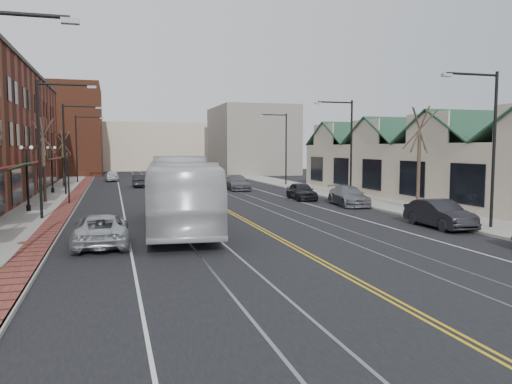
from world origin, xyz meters
TOP-DOWN VIEW (x-y plane):
  - ground at (0.00, 0.00)m, footprint 160.00×160.00m
  - sidewalk_left at (-12.00, 20.00)m, footprint 4.00×120.00m
  - sidewalk_right at (12.00, 20.00)m, footprint 4.00×120.00m
  - building_right at (18.00, 20.00)m, footprint 8.00×36.00m
  - backdrop_left at (-16.00, 70.00)m, footprint 14.00×18.00m
  - backdrop_mid at (0.00, 85.00)m, footprint 22.00×14.00m
  - backdrop_right at (15.00, 65.00)m, footprint 12.00×16.00m
  - streetlight_l_1 at (-11.05, 16.00)m, footprint 3.33×0.25m
  - streetlight_l_2 at (-11.05, 32.00)m, footprint 3.33×0.25m
  - streetlight_l_3 at (-11.05, 48.00)m, footprint 3.33×0.25m
  - streetlight_r_0 at (11.05, 6.00)m, footprint 3.33×0.25m
  - streetlight_r_1 at (11.05, 22.00)m, footprint 3.33×0.25m
  - streetlight_r_2 at (11.05, 38.00)m, footprint 3.33×0.25m
  - lamppost_l_2 at (-12.80, 20.00)m, footprint 0.84×0.28m
  - lamppost_l_3 at (-12.80, 34.00)m, footprint 0.84×0.28m
  - tree_left_near at (-12.50, 26.00)m, footprint 1.78×1.37m
  - tree_left_far at (-12.50, 42.00)m, footprint 1.66×1.28m
  - tree_right_mid at (12.50, 14.00)m, footprint 1.90×1.46m
  - manhole_mid at (-11.20, 3.00)m, footprint 0.60×0.60m
  - manhole_far at (-11.20, 8.00)m, footprint 0.60×0.60m
  - traffic_signal at (-10.60, 24.00)m, footprint 0.18×0.15m
  - transit_bus at (-4.07, 10.81)m, footprint 4.39×13.90m
  - parked_suv at (-7.98, 7.18)m, footprint 2.35×5.05m
  - parked_car_b at (9.30, 7.27)m, footprint 1.65×4.60m
  - parked_car_c at (9.30, 17.96)m, footprint 2.61×5.19m
  - parked_car_d at (7.50, 22.87)m, footprint 1.90×4.30m
  - distant_car_left at (-4.59, 40.43)m, footprint 1.53×4.27m
  - distant_car_right at (4.71, 33.63)m, footprint 2.27×5.21m
  - distant_car_far at (-7.55, 51.10)m, footprint 1.89×4.24m

SIDE VIEW (x-z plane):
  - ground at x=0.00m, z-range 0.00..0.00m
  - sidewalk_left at x=-12.00m, z-range 0.00..0.15m
  - sidewalk_right at x=12.00m, z-range 0.00..0.15m
  - manhole_mid at x=-11.20m, z-range 0.15..0.17m
  - manhole_far at x=-11.20m, z-range 0.15..0.17m
  - distant_car_left at x=-4.59m, z-range 0.00..1.40m
  - parked_suv at x=-7.98m, z-range 0.00..1.40m
  - distant_car_far at x=-7.55m, z-range 0.00..1.42m
  - parked_car_d at x=7.50m, z-range 0.00..1.44m
  - parked_car_c at x=9.30m, z-range 0.00..1.45m
  - distant_car_right at x=4.71m, z-range 0.00..1.49m
  - parked_car_b at x=9.30m, z-range 0.00..1.51m
  - transit_bus at x=-4.07m, z-range 0.00..3.81m
  - lamppost_l_2 at x=-12.80m, z-range 0.07..4.34m
  - lamppost_l_3 at x=-12.80m, z-range 0.07..4.34m
  - building_right at x=18.00m, z-range 0.00..4.60m
  - traffic_signal at x=-10.60m, z-range 0.45..4.25m
  - tree_left_far at x=-12.50m, z-range 0.26..6.29m
  - tree_left_near at x=-12.50m, z-range 0.27..6.75m
  - tree_right_mid at x=12.50m, z-range 0.28..7.22m
  - backdrop_mid at x=0.00m, z-range 0.00..9.00m
  - streetlight_l_1 at x=-11.05m, z-range 1.03..9.03m
  - streetlight_l_2 at x=-11.05m, z-range 1.03..9.03m
  - streetlight_l_3 at x=-11.05m, z-range 1.03..9.03m
  - streetlight_r_0 at x=11.05m, z-range 1.03..9.03m
  - streetlight_r_1 at x=11.05m, z-range 1.03..9.03m
  - streetlight_r_2 at x=11.05m, z-range 1.03..9.03m
  - backdrop_right at x=15.00m, z-range 0.00..11.00m
  - backdrop_left at x=-16.00m, z-range 0.00..14.00m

